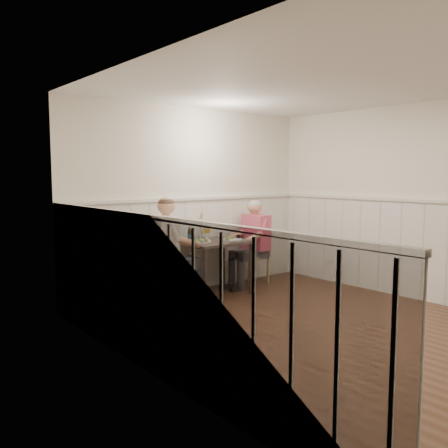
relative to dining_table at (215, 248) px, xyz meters
name	(u,v)px	position (x,y,z in m)	size (l,w,h in m)	color
ground_plane	(314,328)	(-0.07, -1.84, -0.65)	(4.50, 4.50, 0.00)	#4C2C1B
room_shell	(317,188)	(-0.07, -1.84, 0.87)	(4.04, 4.54, 2.60)	white
wainscot	(270,257)	(-0.07, -1.15, 0.04)	(4.00, 4.49, 1.34)	silver
dining_table	(215,248)	(0.00, 0.00, 0.00)	(0.91, 0.70, 0.75)	#4C3F37
chair_right	(254,252)	(0.82, 0.09, -0.16)	(0.50, 0.50, 0.90)	tan
chair_left	(168,269)	(-0.78, 0.00, -0.20)	(0.47, 0.47, 0.83)	tan
man_in_pink	(254,249)	(0.77, 0.03, -0.10)	(0.60, 0.42, 1.31)	#3F3F47
diner_cream	(168,259)	(-0.78, -0.01, -0.06)	(0.71, 0.51, 1.41)	#3F3F47
plate_man	(229,239)	(0.21, -0.06, 0.12)	(0.23, 0.23, 0.06)	white
plate_diner	(200,241)	(-0.25, -0.01, 0.13)	(0.30, 0.30, 0.08)	white
beer_glass_a	(208,229)	(0.08, 0.26, 0.24)	(0.08, 0.08, 0.20)	silver
beer_glass_b	(206,230)	(-0.01, 0.18, 0.23)	(0.08, 0.08, 0.19)	silver
beer_bottle	(190,235)	(-0.30, 0.18, 0.19)	(0.06, 0.06, 0.21)	black
rolled_napkin	(235,241)	(0.12, -0.28, 0.12)	(0.20, 0.06, 0.04)	white
grass_vase	(200,226)	(-0.04, 0.29, 0.28)	(0.05, 0.05, 0.40)	silver
gingham_mat	(192,241)	(-0.24, 0.20, 0.11)	(0.36, 0.31, 0.01)	#4D74BB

